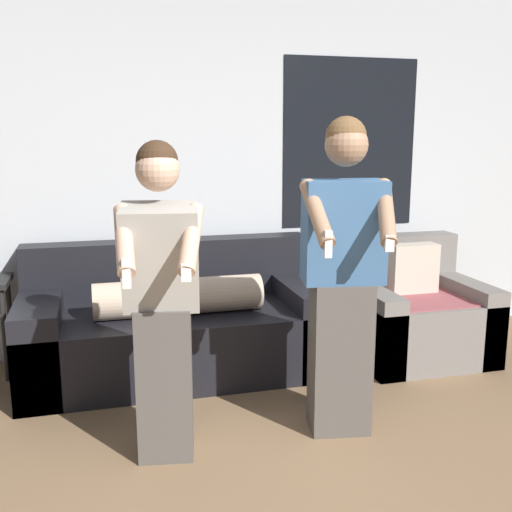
{
  "coord_description": "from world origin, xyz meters",
  "views": [
    {
      "loc": [
        -0.95,
        -1.74,
        1.62
      ],
      "look_at": [
        -0.17,
        1.13,
        1.01
      ],
      "focal_mm": 42.0,
      "sensor_mm": 36.0,
      "label": 1
    }
  ],
  "objects_px": {
    "armchair": "(412,314)",
    "person_left": "(162,302)",
    "couch": "(177,326)",
    "person_right": "(343,277)"
  },
  "relations": [
    {
      "from": "armchair",
      "to": "person_right",
      "type": "relative_size",
      "value": 0.55
    },
    {
      "from": "couch",
      "to": "armchair",
      "type": "distance_m",
      "value": 1.74
    },
    {
      "from": "armchair",
      "to": "couch",
      "type": "bearing_deg",
      "value": 175.31
    },
    {
      "from": "armchair",
      "to": "person_left",
      "type": "relative_size",
      "value": 0.59
    },
    {
      "from": "couch",
      "to": "person_left",
      "type": "relative_size",
      "value": 1.29
    },
    {
      "from": "armchair",
      "to": "person_left",
      "type": "height_order",
      "value": "person_left"
    },
    {
      "from": "couch",
      "to": "person_left",
      "type": "xyz_separation_m",
      "value": [
        -0.21,
        -1.13,
        0.5
      ]
    },
    {
      "from": "couch",
      "to": "armchair",
      "type": "bearing_deg",
      "value": -4.69
    },
    {
      "from": "armchair",
      "to": "person_left",
      "type": "xyz_separation_m",
      "value": [
        -1.94,
        -0.99,
        0.51
      ]
    },
    {
      "from": "person_left",
      "to": "armchair",
      "type": "bearing_deg",
      "value": 26.88
    }
  ]
}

